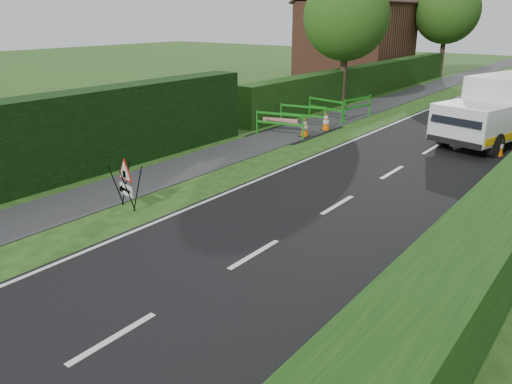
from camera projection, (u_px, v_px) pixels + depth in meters
The scene contains 18 objects.
ground at pixel (135, 240), 10.83m from camera, with size 120.00×120.00×0.00m, color #204012.
footpath at pixel (464, 77), 38.75m from camera, with size 2.00×90.00×0.02m, color #2D2D30.
hedge_west_near at pixel (16, 193), 13.68m from camera, with size 1.10×18.00×2.50m, color black.
hedge_west_far at pixel (367, 95), 30.15m from camera, with size 1.00×24.00×1.80m, color #14380F.
house_west at pixel (355, 38), 38.02m from camera, with size 7.50×7.40×7.88m.
tree_nw at pixel (347, 17), 25.42m from camera, with size 4.40×4.40×6.70m.
tree_fw at pixel (447, 11), 37.29m from camera, with size 4.80×4.80×7.24m.
triangle_sign at pixel (125, 179), 12.35m from camera, with size 0.88×0.88×1.10m.
works_van at pixel (500, 109), 18.43m from camera, with size 3.38×5.77×2.48m.
traffic_cone_0 at pixel (500, 145), 17.04m from camera, with size 0.38×0.38×0.79m.
traffic_cone_3 at pixel (305, 127), 19.78m from camera, with size 0.38×0.38×0.79m.
traffic_cone_4 at pixel (326, 121), 20.84m from camera, with size 0.38×0.38×0.79m.
ped_barrier_0 at pixel (280, 121), 19.68m from camera, with size 2.09×0.76×1.00m.
ped_barrier_1 at pixel (303, 113), 21.25m from camera, with size 2.09×0.72×1.00m.
ped_barrier_2 at pixel (326, 107), 22.82m from camera, with size 2.09×0.77×1.00m.
ped_barrier_3 at pixel (358, 105), 23.20m from camera, with size 0.65×2.09×1.00m.
redwhite_plank at pixel (280, 132), 20.74m from camera, with size 1.50×0.04×0.25m, color red.
hatchback_car at pixel (508, 89), 28.73m from camera, with size 1.27×3.15×1.07m, color white.
Camera 1 is at (8.06, -6.23, 4.63)m, focal length 35.00 mm.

